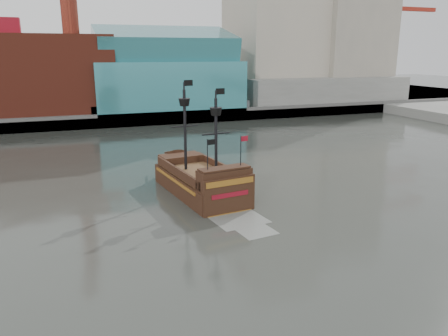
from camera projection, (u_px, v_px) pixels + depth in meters
name	position (u px, v px, depth m)	size (l,w,h in m)	color
ground	(268.00, 288.00, 26.72)	(400.00, 400.00, 0.00)	#252722
promenade_far	(109.00, 104.00, 109.83)	(220.00, 60.00, 2.00)	slate
seawall	(125.00, 120.00, 83.02)	(220.00, 1.00, 2.60)	#4C4C49
skyline	(129.00, 3.00, 98.72)	(149.00, 45.00, 62.00)	#786048
crane_a	(395.00, 32.00, 122.33)	(22.50, 4.00, 32.25)	slate
crane_b	(397.00, 46.00, 135.52)	(19.10, 4.00, 26.25)	slate
pirate_ship	(201.00, 184.00, 43.90)	(6.83, 16.65, 12.10)	black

